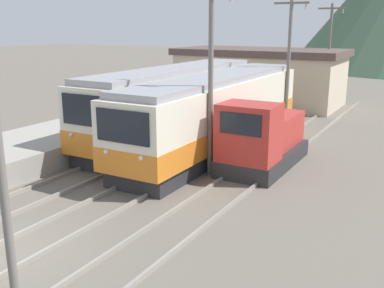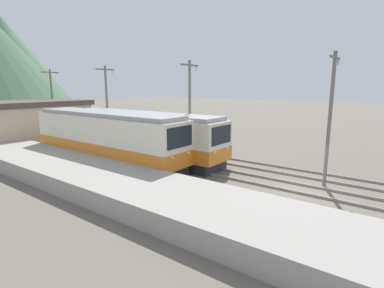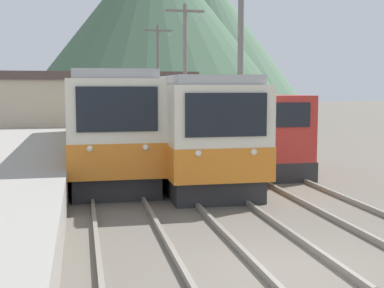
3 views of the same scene
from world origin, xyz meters
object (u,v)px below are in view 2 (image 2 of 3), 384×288
catenary_mast_near (330,115)px  commuter_train_center (141,137)px  commuter_train_left (107,140)px  catenary_mast_far (107,103)px  catenary_mast_distant (52,100)px  shunting_locomotive (182,140)px  catenary_mast_mid (190,108)px

catenary_mast_near → commuter_train_center: bearing=96.4°
commuter_train_left → commuter_train_center: (2.80, -0.60, -0.08)m
catenary_mast_far → catenary_mast_distant: bearing=90.0°
commuter_train_left → commuter_train_center: 2.87m
catenary_mast_near → catenary_mast_far: size_ratio=1.00×
commuter_train_left → catenary_mast_distant: catenary_mast_distant is taller
shunting_locomotive → catenary_mast_near: (-1.49, -11.67, 2.85)m
shunting_locomotive → catenary_mast_mid: size_ratio=0.72×
commuter_train_center → catenary_mast_far: catenary_mast_far is taller
catenary_mast_mid → commuter_train_center: bearing=111.9°
catenary_mast_near → catenary_mast_distant: same height
commuter_train_left → commuter_train_center: bearing=-12.2°
catenary_mast_near → catenary_mast_distant: 29.20m
commuter_train_left → catenary_mast_distant: (4.31, 15.11, 2.29)m
commuter_train_center → catenary_mast_near: size_ratio=2.01×
catenary_mast_near → catenary_mast_distant: size_ratio=1.00×
catenary_mast_near → catenary_mast_mid: (0.00, 9.73, 0.00)m
commuter_train_center → commuter_train_left: bearing=167.8°
shunting_locomotive → catenary_mast_near: 12.11m
catenary_mast_distant → commuter_train_left: bearing=-105.9°
commuter_train_left → catenary_mast_mid: bearing=-45.3°
catenary_mast_far → commuter_train_center: bearing=-104.1°
commuter_train_left → shunting_locomotive: size_ratio=2.58×
catenary_mast_far → catenary_mast_distant: size_ratio=1.00×
commuter_train_center → catenary_mast_mid: 4.69m
commuter_train_left → catenary_mast_near: 14.91m
catenary_mast_near → catenary_mast_mid: 9.73m
shunting_locomotive → catenary_mast_far: bearing=100.8°
commuter_train_center → catenary_mast_far: (1.51, 5.98, 2.37)m
commuter_train_center → shunting_locomotive: (3.00, -1.82, -0.48)m
commuter_train_left → catenary_mast_far: bearing=51.3°
catenary_mast_near → catenary_mast_far: bearing=90.0°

